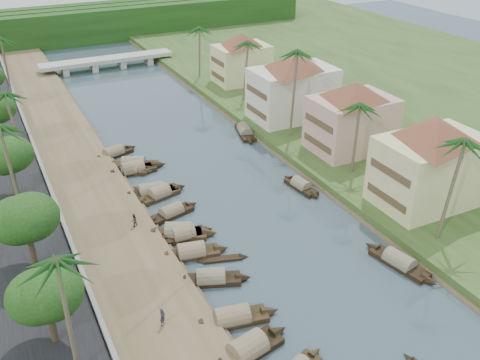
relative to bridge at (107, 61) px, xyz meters
name	(u,v)px	position (x,y,z in m)	size (l,w,h in m)	color
ground	(276,242)	(0.00, -72.00, -1.72)	(220.00, 220.00, 0.00)	#364751
left_bank	(87,190)	(-16.00, -52.00, -1.32)	(10.00, 180.00, 0.80)	brown
right_bank	(319,138)	(19.00, -52.00, -1.12)	(16.00, 180.00, 1.20)	#2A451B
road	(14,204)	(-24.50, -52.00, -1.02)	(8.00, 180.00, 1.40)	black
retaining_wall	(51,191)	(-20.20, -52.00, -0.37)	(0.40, 180.00, 1.10)	gray
treeline	(78,24)	(0.00, 28.00, 2.28)	(120.00, 14.00, 8.00)	black
bridge	(107,61)	(0.00, 0.00, 0.00)	(28.00, 4.00, 2.40)	#A5A59A
building_near	(431,162)	(18.99, -74.00, 4.66)	(14.85, 14.85, 10.20)	beige
building_mid	(352,116)	(19.99, -58.00, 4.41)	(14.11, 14.11, 9.70)	#D39D95
building_far	(293,86)	(18.99, -44.00, 4.66)	(15.59, 15.59, 10.20)	beige
building_distant	(242,58)	(19.99, -24.00, 4.16)	(12.62, 12.62, 9.20)	beige
sampan_1	(248,350)	(-10.08, -84.76, -1.30)	(8.97, 3.79, 2.55)	black
sampan_2	(232,319)	(-9.62, -80.91, -1.30)	(9.06, 3.32, 2.33)	black
sampan_3	(211,279)	(-9.08, -75.04, -1.31)	(8.13, 4.51, 2.18)	black
sampan_4	(191,253)	(-9.18, -70.27, -1.30)	(8.34, 3.39, 2.31)	black
sampan_5	(183,235)	(-8.74, -66.83, -1.31)	(7.11, 2.17, 2.25)	black
sampan_6	(179,233)	(-9.05, -66.24, -1.30)	(8.62, 5.49, 2.53)	black
sampan_7	(171,213)	(-8.33, -61.92, -1.31)	(7.76, 3.41, 2.05)	black
sampan_8	(159,194)	(-8.15, -57.16, -1.31)	(7.49, 3.53, 2.26)	black
sampan_9	(152,191)	(-8.78, -56.05, -1.31)	(9.12, 2.54, 2.27)	black
sampan_10	(130,171)	(-9.66, -49.45, -1.32)	(6.36, 3.71, 1.81)	black
sampan_11	(133,170)	(-9.17, -49.27, -1.30)	(8.66, 2.26, 2.45)	black
sampan_12	(134,164)	(-8.56, -47.57, -1.31)	(8.99, 5.32, 2.18)	black
sampan_13	(114,154)	(-10.17, -43.07, -1.31)	(7.94, 4.06, 2.15)	black
sampan_14	(399,262)	(9.02, -81.21, -1.31)	(3.37, 9.19, 2.19)	black
sampan_15	(301,186)	(8.71, -63.21, -1.31)	(2.33, 7.31, 1.96)	black
sampan_16	(245,132)	(10.25, -44.43, -1.31)	(3.90, 9.37, 2.25)	black
canoe_1	(223,259)	(-6.57, -72.32, -1.62)	(5.58, 2.44, 0.90)	black
canoe_2	(140,189)	(-9.79, -54.15, -1.62)	(4.89, 2.28, 0.72)	black
palm_0	(458,144)	(15.00, -80.37, 10.24)	(3.20, 3.20, 12.58)	brown
palm_1	(359,107)	(16.00, -64.01, 8.46)	(3.20, 3.20, 10.74)	brown
palm_2	(295,54)	(15.00, -50.30, 11.82)	(3.20, 3.20, 14.25)	brown
palm_3	(245,44)	(16.00, -32.94, 9.21)	(3.20, 3.20, 11.51)	brown
palm_4	(57,264)	(-23.00, -81.63, 9.75)	(3.20, 3.20, 11.88)	brown
palm_5	(3,129)	(-24.00, -57.54, 10.62)	(3.20, 3.20, 12.78)	brown
palm_6	(10,94)	(-22.00, -40.19, 8.57)	(3.20, 3.20, 10.64)	brown
palm_7	(198,29)	(14.00, -17.43, 8.75)	(3.20, 3.20, 11.04)	brown
palm_8	(0,40)	(-20.50, -11.79, 9.24)	(3.20, 3.20, 11.34)	brown
tree_1	(45,295)	(-24.00, -77.61, 4.33)	(5.02, 5.02, 6.79)	#493A29
tree_2	(25,219)	(-24.00, -66.43, 4.91)	(5.45, 5.45, 7.54)	#493A29
tree_3	(8,156)	(-24.00, -51.06, 4.74)	(5.04, 5.04, 7.21)	#493A29
tree_6	(316,79)	(24.00, -43.03, 4.88)	(4.87, 4.87, 7.49)	#493A29
person_near	(163,317)	(-15.41, -79.29, -0.05)	(0.64, 0.42, 1.74)	#2A2931
person_far	(134,220)	(-13.14, -63.25, -0.16)	(0.74, 0.58, 1.52)	#373526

